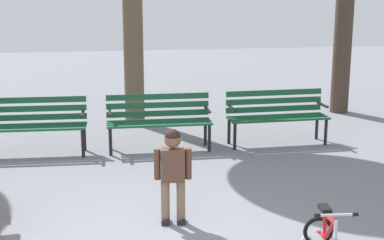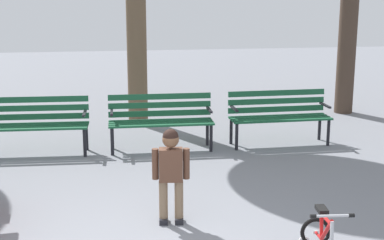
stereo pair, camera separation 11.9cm
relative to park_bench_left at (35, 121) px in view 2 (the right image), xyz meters
name	(u,v)px [view 2 (the right image)]	position (x,y,z in m)	size (l,w,h in m)	color
park_bench_left	(35,121)	(0.00, 0.00, 0.00)	(1.62, 0.53, 0.85)	#195133
park_bench_right	(161,117)	(1.90, -0.05, 0.00)	(1.61, 0.49, 0.85)	#195133
park_bench_far_right	(279,113)	(3.79, -0.03, 0.00)	(1.61, 0.49, 0.85)	#195133
child_standing	(171,169)	(1.72, -2.91, 0.10)	(0.39, 0.19, 1.04)	#7F664C
kids_bicycle	(323,239)	(3.02, -3.95, -0.31)	(0.41, 0.59, 0.54)	black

